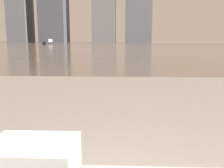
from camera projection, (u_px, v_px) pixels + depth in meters
name	position (u px, v px, depth m)	size (l,w,h in m)	color
towel_stack	(33.00, 167.00, 0.77)	(0.26, 0.20, 0.16)	white
harbor_water	(122.00, 44.00, 61.01)	(180.00, 110.00, 0.01)	gray
harbor_boat_2	(49.00, 42.00, 60.71)	(2.68, 3.54, 1.27)	#2D2D33
skyline_tower_0	(20.00, 16.00, 116.06)	(8.91, 12.01, 24.25)	slate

